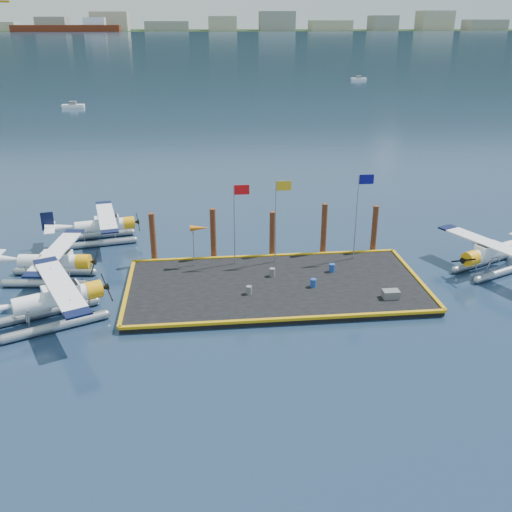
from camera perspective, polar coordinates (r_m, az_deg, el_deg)
The scene contains 22 objects.
ground at distance 39.32m, azimuth 1.94°, elevation -3.32°, with size 4000.00×4000.00×0.00m, color #162443.
dock at distance 39.23m, azimuth 1.94°, elevation -3.06°, with size 20.00×10.00×0.40m, color black.
dock_bumpers at distance 39.11m, azimuth 1.95°, elevation -2.68°, with size 20.25×10.25×0.18m, color #C4900B, non-canonical shape.
far_backdrop at distance 1789.37m, azimuth 1.86°, elevation 22.39°, with size 3050.00×2050.00×810.00m.
seaplane_a at distance 36.64m, azimuth -19.39°, elevation -4.24°, with size 8.58×9.01×3.30m.
seaplane_b at distance 42.39m, azimuth -19.66°, elevation -0.71°, with size 7.96×8.78×3.11m.
seaplane_c at distance 48.79m, azimuth -15.04°, elevation 2.82°, with size 7.77×8.47×3.00m.
seaplane_d at distance 44.88m, azimuth 22.45°, elevation 0.14°, with size 8.02×8.42×3.08m.
drum_1 at distance 38.79m, azimuth 5.75°, elevation -2.69°, with size 0.40×0.40×0.57m, color #1B3F97.
drum_3 at distance 37.63m, azimuth -0.71°, elevation -3.42°, with size 0.39×0.39×0.55m, color slate.
drum_4 at distance 41.24m, azimuth 7.60°, elevation -1.18°, with size 0.42×0.42×0.58m, color #1B3F97.
drum_5 at distance 40.18m, azimuth 1.64°, elevation -1.63°, with size 0.41×0.41×0.58m, color slate.
crate at distance 38.13m, azimuth 13.33°, elevation -3.73°, with size 1.06×0.71×0.53m, color slate.
flagpole_red at distance 40.94m, azimuth -1.91°, elevation 4.40°, with size 1.14×0.08×6.00m.
flagpole_yellow at distance 41.22m, azimuth 2.26°, elevation 4.69°, with size 1.14×0.08×6.20m.
flagpole_blue at distance 42.43m, azimuth 10.33°, elevation 5.11°, with size 1.14×0.08×6.50m.
windsock at distance 41.23m, azimuth -5.68°, elevation 2.71°, with size 1.40×0.44×3.12m.
piling_0 at distance 43.29m, azimuth -10.26°, elevation 1.70°, with size 0.44×0.44×4.00m, color #3F1E12.
piling_1 at distance 43.13m, azimuth -4.30°, elevation 2.07°, with size 0.44×0.44×4.20m, color #3F1E12.
piling_2 at distance 43.55m, azimuth 1.64°, elevation 2.06°, with size 0.44×0.44×3.80m, color #3F1E12.
piling_3 at distance 44.16m, azimuth 6.80°, elevation 2.54°, with size 0.44×0.44×4.30m, color #3F1E12.
piling_4 at distance 45.25m, azimuth 11.74°, elevation 2.51°, with size 0.44×0.44×4.00m, color #3F1E12.
Camera 1 is at (-5.11, -34.98, 17.21)m, focal length 40.00 mm.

